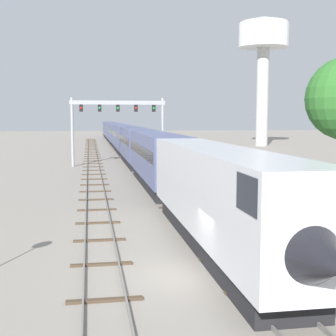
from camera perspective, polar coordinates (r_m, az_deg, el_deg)
name	(u,v)px	position (r m, az deg, el deg)	size (l,w,h in m)	color
ground_plane	(193,277)	(19.17, 2.99, -12.85)	(400.00, 400.00, 0.00)	gray
track_main	(126,155)	(78.17, -5.04, 1.58)	(2.60, 200.00, 0.16)	slate
track_near	(93,168)	(58.03, -8.94, -0.05)	(2.60, 160.00, 0.16)	slate
passenger_train	(123,138)	(84.30, -5.38, 3.64)	(3.04, 145.13, 4.80)	silver
signal_gantry	(118,116)	(61.24, -6.01, 6.18)	(12.10, 0.49, 8.65)	#999BA0
water_tower	(263,43)	(106.05, 11.36, 14.47)	(10.68, 10.68, 27.29)	beige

